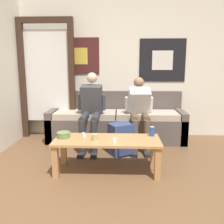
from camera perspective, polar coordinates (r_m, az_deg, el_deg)
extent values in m
cube|color=silver|center=(4.73, 2.31, 10.03)|extent=(10.00, 0.05, 2.55)
cube|color=#471E1E|center=(4.76, -7.76, 12.55)|extent=(0.78, 0.01, 0.67)
cube|color=gold|center=(4.76, -7.77, 12.55)|extent=(0.35, 0.01, 0.30)
cube|color=black|center=(4.75, 11.46, 11.51)|extent=(0.84, 0.01, 0.77)
cube|color=silver|center=(4.74, 11.48, 11.51)|extent=(0.38, 0.01, 0.35)
cube|color=#382319|center=(4.86, -19.63, 6.48)|extent=(0.10, 0.10, 2.05)
cube|color=#382319|center=(4.60, -9.10, 6.76)|extent=(0.10, 0.10, 2.05)
cube|color=#382319|center=(4.76, -15.17, 19.65)|extent=(1.00, 0.10, 0.10)
cube|color=silver|center=(4.72, -14.50, 7.90)|extent=(0.82, 0.02, 1.64)
cube|color=#564C47|center=(4.73, 1.05, -0.32)|extent=(2.39, 0.13, 0.85)
cube|color=#564C47|center=(4.43, 0.94, -3.94)|extent=(2.39, 0.58, 0.43)
cube|color=#564C47|center=(4.58, -13.41, -2.96)|extent=(0.12, 0.58, 0.55)
cube|color=#564C47|center=(4.53, 15.47, -3.21)|extent=(0.12, 0.58, 0.55)
cube|color=#B2A38E|center=(4.41, -6.04, -0.55)|extent=(1.06, 0.54, 0.10)
cube|color=#B2A38E|center=(4.39, 7.99, -0.66)|extent=(1.06, 0.54, 0.10)
cube|color=#B27F4C|center=(3.14, -1.12, -6.46)|extent=(1.32, 0.54, 0.03)
cube|color=#B27F4C|center=(3.50, -10.99, -8.51)|extent=(0.07, 0.07, 0.40)
cube|color=#B27F4C|center=(3.43, 9.39, -8.82)|extent=(0.07, 0.07, 0.40)
cube|color=#B27F4C|center=(3.11, -12.80, -11.10)|extent=(0.07, 0.07, 0.40)
cube|color=#B27F4C|center=(3.04, 10.39, -11.54)|extent=(0.07, 0.07, 0.40)
cylinder|color=#2D2D33|center=(3.94, -6.37, -1.21)|extent=(0.11, 0.48, 0.11)
cylinder|color=#2D2D33|center=(3.77, -6.83, -5.70)|extent=(0.10, 0.10, 0.50)
cube|color=#232328|center=(3.79, -6.92, -9.63)|extent=(0.11, 0.25, 0.05)
cylinder|color=#2D2D33|center=(3.92, -3.77, -1.24)|extent=(0.11, 0.48, 0.11)
cylinder|color=#2D2D33|center=(3.75, -4.10, -5.75)|extent=(0.10, 0.10, 0.50)
cube|color=#232328|center=(3.76, -4.17, -9.71)|extent=(0.11, 0.25, 0.05)
cube|color=#3F3F44|center=(4.16, -4.64, 2.78)|extent=(0.35, 0.31, 0.51)
sphere|color=beige|center=(4.19, -4.61, 7.81)|extent=(0.17, 0.17, 0.17)
cylinder|color=#3F3F44|center=(4.19, -7.27, 2.27)|extent=(0.08, 0.10, 0.27)
cylinder|color=#3F3F44|center=(4.14, -1.97, 2.25)|extent=(0.08, 0.10, 0.27)
cylinder|color=brown|center=(3.94, 5.15, -1.20)|extent=(0.11, 0.41, 0.11)
cylinder|color=brown|center=(3.80, 5.24, -5.53)|extent=(0.10, 0.10, 0.50)
cube|color=#232328|center=(3.81, 5.22, -9.44)|extent=(0.11, 0.25, 0.05)
cylinder|color=brown|center=(3.95, 7.76, -1.21)|extent=(0.11, 0.41, 0.11)
cylinder|color=brown|center=(3.82, 7.95, -5.53)|extent=(0.10, 0.10, 0.50)
cube|color=#232328|center=(3.83, 7.95, -9.42)|extent=(0.11, 0.25, 0.05)
cube|color=silver|center=(4.21, 6.22, 2.35)|extent=(0.37, 0.43, 0.50)
sphere|color=#9E7556|center=(4.34, 6.16, 6.78)|extent=(0.18, 0.18, 0.18)
cylinder|color=silver|center=(4.23, 3.56, 1.83)|extent=(0.08, 0.14, 0.26)
cylinder|color=silver|center=(4.26, 8.79, 1.78)|extent=(0.08, 0.14, 0.26)
cube|color=navy|center=(3.79, 2.09, -6.16)|extent=(0.42, 0.38, 0.47)
cube|color=navy|center=(3.73, 2.92, -8.18)|extent=(0.25, 0.19, 0.21)
cylinder|color=#607F47|center=(3.24, -11.00, -5.18)|extent=(0.17, 0.17, 0.07)
torus|color=#607F47|center=(3.23, -11.02, -4.64)|extent=(0.18, 0.18, 0.02)
cylinder|color=tan|center=(3.09, -3.93, -5.74)|extent=(0.07, 0.07, 0.08)
cylinder|color=black|center=(3.07, -3.94, -4.91)|extent=(0.00, 0.00, 0.01)
cylinder|color=#28479E|center=(3.29, 9.14, -4.39)|extent=(0.07, 0.07, 0.12)
cylinder|color=silver|center=(3.28, 9.17, -3.35)|extent=(0.06, 0.06, 0.00)
cube|color=white|center=(3.31, -6.45, -5.15)|extent=(0.07, 0.15, 0.02)
cylinder|color=#333842|center=(3.33, -6.51, -4.77)|extent=(0.01, 0.01, 0.00)
cube|color=white|center=(3.05, 0.65, -6.49)|extent=(0.03, 0.14, 0.02)
cylinder|color=#333842|center=(3.07, 0.67, -6.06)|extent=(0.01, 0.01, 0.00)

